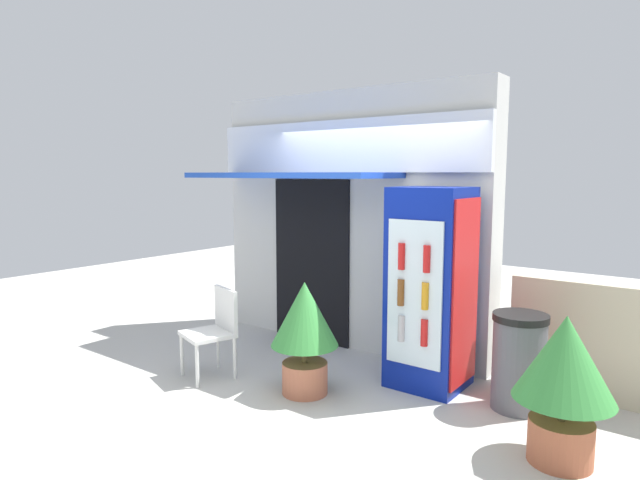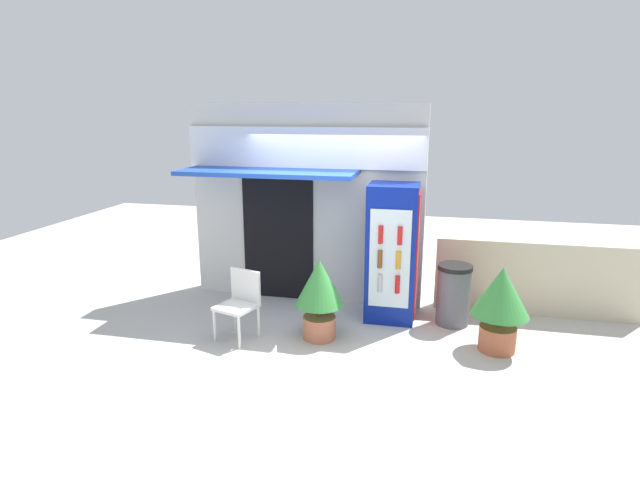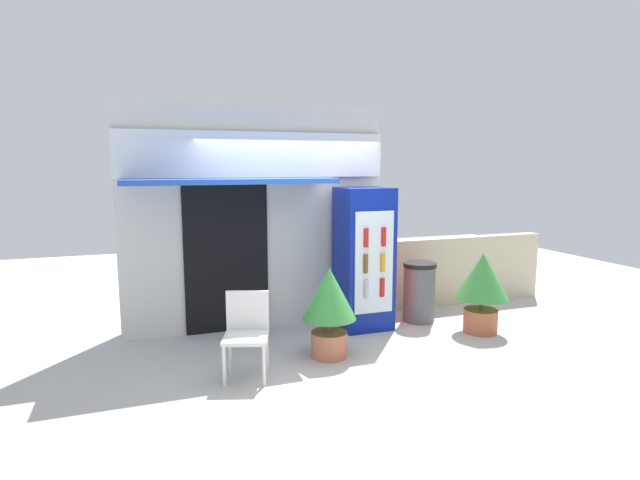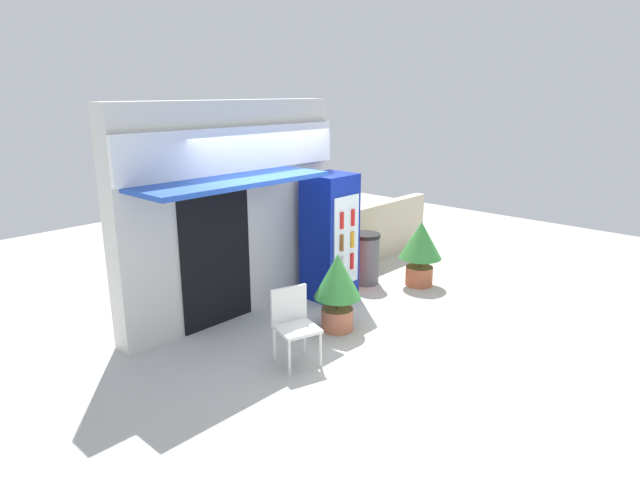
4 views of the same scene
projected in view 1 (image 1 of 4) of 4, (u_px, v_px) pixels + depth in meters
The scene contains 7 objects.
ground at pixel (307, 388), 5.11m from camera, with size 16.00×16.00×0.00m, color beige.
storefront_building at pixel (346, 217), 6.28m from camera, with size 3.49×1.20×2.94m.
drink_cooler at pixel (431, 288), 5.06m from camera, with size 0.69×0.69×1.89m.
plastic_chair at pixel (216, 326), 5.37m from camera, with size 0.56×0.56×0.88m.
potted_plant_near_shop at pixel (305, 326), 4.91m from camera, with size 0.62×0.62×1.04m.
potted_plant_curbside at pixel (564, 373), 3.71m from camera, with size 0.68×0.68×1.06m.
trash_bin at pixel (519, 361), 4.61m from camera, with size 0.46×0.46×0.84m.
Camera 1 is at (3.05, -3.84, 2.01)m, focal length 30.34 mm.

